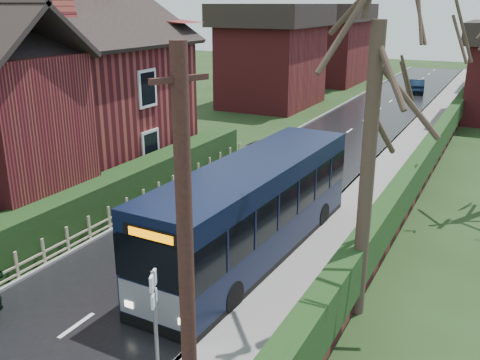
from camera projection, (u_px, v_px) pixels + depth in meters
The scene contains 15 objects.
ground at pixel (128, 290), 14.93m from camera, with size 140.00×140.00×0.00m, color #27431C.
road at pixel (272, 186), 23.38m from camera, with size 6.00×100.00×0.02m, color black.
pavement at pixel (369, 200), 21.52m from camera, with size 2.50×100.00×0.14m, color slate.
kerb_right at pixel (340, 196), 22.04m from camera, with size 0.12×100.00×0.14m, color gray.
kerb_left at pixel (212, 175), 24.68m from camera, with size 0.12×100.00×0.10m, color gray.
front_hedge at pixel (128, 189), 20.59m from camera, with size 1.20×16.00×1.60m, color black.
picket_fence at pixel (144, 201), 20.38m from camera, with size 0.10×16.00×0.90m, color tan, non-canonical shape.
right_wall_hedge at pixel (411, 183), 20.55m from camera, with size 0.60×50.00×1.80m.
brick_house at pixel (22, 88), 21.37m from camera, with size 9.30×14.60×10.30m.
bus at pixel (254, 211), 16.50m from camera, with size 2.67×10.15×3.06m.
car_silver at pixel (256, 158), 25.06m from camera, with size 1.72×4.28×1.46m, color #A09EA3.
car_distant at pixel (416, 86), 47.80m from camera, with size 1.29×3.69×1.22m, color #101E31.
bus_stop_sign at pixel (155, 314), 10.44m from camera, with size 0.22×0.40×2.77m.
telegraph_pole at pixel (187, 279), 8.12m from camera, with size 0.44×0.88×7.15m.
tree_house_side at pixel (134, 16), 29.98m from camera, with size 4.09×4.09×9.30m.
Camera 1 is at (8.82, -10.33, 7.60)m, focal length 40.00 mm.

